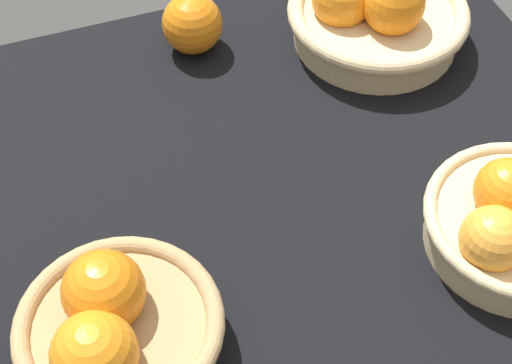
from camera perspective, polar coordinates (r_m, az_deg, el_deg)
name	(u,v)px	position (r cm, az deg, el deg)	size (l,w,h in cm)	color
market_tray	(275,195)	(91.97, 1.37, -0.93)	(84.00, 72.00, 3.00)	black
basket_far_right	(377,12)	(107.96, 8.84, 12.18)	(24.32, 24.32, 11.74)	#D3BC8C
basket_near_left	(114,330)	(76.64, -10.29, -10.57)	(20.30, 20.30, 11.24)	tan
loose_orange_front_gap	(192,24)	(105.66, -4.68, 11.44)	(8.09, 8.09, 8.09)	orange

